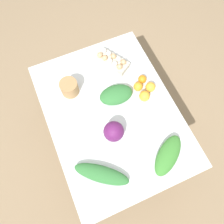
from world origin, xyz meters
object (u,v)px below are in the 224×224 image
object	(u,v)px
greens_bunch_dandelion	(168,155)
orange_0	(150,87)
greens_bunch_beet_tops	(116,95)
orange_2	(145,96)
greens_bunch_chard	(102,174)
cabbage_purple	(114,131)
orange_3	(138,87)
egg_carton	(112,61)
orange_1	(142,79)
paper_bag	(69,88)

from	to	relation	value
greens_bunch_dandelion	orange_0	world-z (taller)	same
greens_bunch_beet_tops	orange_0	distance (m)	0.27
greens_bunch_beet_tops	orange_2	distance (m)	0.22
greens_bunch_chard	greens_bunch_beet_tops	world-z (taller)	greens_bunch_beet_tops
cabbage_purple	greens_bunch_chard	xyz separation A→B (m)	(0.23, -0.19, -0.04)
cabbage_purple	greens_bunch_dandelion	xyz separation A→B (m)	(0.29, 0.28, -0.03)
greens_bunch_beet_tops	orange_3	distance (m)	0.19
egg_carton	orange_3	world-z (taller)	egg_carton
cabbage_purple	orange_2	world-z (taller)	cabbage_purple
cabbage_purple	greens_bunch_chard	bearing A→B (deg)	-39.58
greens_bunch_chard	orange_0	size ratio (longest dim) A/B	4.84
greens_bunch_dandelion	orange_0	distance (m)	0.53
greens_bunch_chard	orange_1	distance (m)	0.78
greens_bunch_beet_tops	orange_0	world-z (taller)	greens_bunch_beet_tops
orange_2	orange_3	distance (m)	0.10
orange_1	orange_2	bearing A→B (deg)	-20.54
greens_bunch_beet_tops	orange_1	xyz separation A→B (m)	(-0.05, 0.25, -0.01)
paper_bag	orange_3	world-z (taller)	paper_bag
paper_bag	orange_0	size ratio (longest dim) A/B	1.73
paper_bag	greens_bunch_chard	size ratio (longest dim) A/B	0.36
egg_carton	cabbage_purple	bearing A→B (deg)	-53.50
greens_bunch_chard	cabbage_purple	bearing A→B (deg)	140.42
greens_bunch_chard	greens_bunch_dandelion	world-z (taller)	greens_bunch_dandelion
greens_bunch_beet_tops	greens_bunch_chard	bearing A→B (deg)	-33.40
egg_carton	orange_2	world-z (taller)	egg_carton
orange_2	orange_0	bearing A→B (deg)	123.79
greens_bunch_dandelion	orange_1	world-z (taller)	greens_bunch_dandelion
paper_bag	orange_3	bearing A→B (deg)	68.94
orange_1	orange_2	xyz separation A→B (m)	(0.14, -0.05, 0.01)
cabbage_purple	orange_1	size ratio (longest dim) A/B	2.15
paper_bag	orange_0	world-z (taller)	paper_bag
greens_bunch_beet_tops	orange_2	world-z (taller)	greens_bunch_beet_tops
paper_bag	orange_0	distance (m)	0.62
cabbage_purple	egg_carton	xyz separation A→B (m)	(-0.56, 0.23, -0.03)
orange_2	greens_bunch_chard	bearing A→B (deg)	-52.52
orange_2	egg_carton	bearing A→B (deg)	-165.43
egg_carton	orange_2	bearing A→B (deg)	-16.80
greens_bunch_beet_tops	paper_bag	bearing A→B (deg)	-121.90
egg_carton	greens_bunch_beet_tops	distance (m)	0.31
egg_carton	orange_0	bearing A→B (deg)	-3.43
cabbage_purple	paper_bag	xyz separation A→B (m)	(-0.45, -0.17, -0.01)
greens_bunch_dandelion	orange_1	size ratio (longest dim) A/B	4.63
orange_0	orange_1	xyz separation A→B (m)	(-0.09, -0.03, -0.01)
paper_bag	orange_3	size ratio (longest dim) A/B	1.87
orange_0	orange_3	world-z (taller)	orange_0
paper_bag	greens_bunch_dandelion	distance (m)	0.87
orange_0	orange_3	distance (m)	0.10
greens_bunch_chard	orange_3	world-z (taller)	orange_3
greens_bunch_dandelion	orange_2	bearing A→B (deg)	173.38
egg_carton	greens_bunch_beet_tops	world-z (taller)	egg_carton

